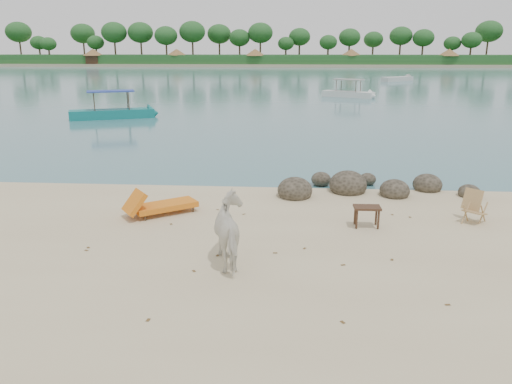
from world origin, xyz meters
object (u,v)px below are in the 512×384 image
cow (233,233)px  deck_chair (475,208)px  boat_near (111,95)px  boulders (360,188)px  lounge_chair (165,203)px  side_table (367,218)px

cow → deck_chair: size_ratio=2.02×
deck_chair → boat_near: bearing=174.6°
deck_chair → boat_near: (-16.91, 20.15, 1.08)m
boulders → boat_near: bearing=129.4°
lounge_chair → boat_near: size_ratio=0.35×
boat_near → boulders: bearing=-72.7°
cow → lounge_chair: 3.95m
deck_chair → boat_near: boat_near is taller
side_table → deck_chair: (2.86, 0.54, 0.15)m
boat_near → lounge_chair: bearing=-88.7°
side_table → boat_near: size_ratio=0.11×
deck_chair → boat_near: size_ratio=0.14×
cow → lounge_chair: cow is taller
side_table → boat_near: (-14.05, 20.69, 1.22)m
boulders → lounge_chair: size_ratio=2.91×
cow → deck_chair: bearing=-172.1°
cow → side_table: cow is taller
boulders → cow: 6.71m
side_table → lounge_chair: bearing=171.5°
side_table → deck_chair: size_ratio=0.80×
boulders → lounge_chair: 6.22m
boulders → side_table: bearing=-94.4°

